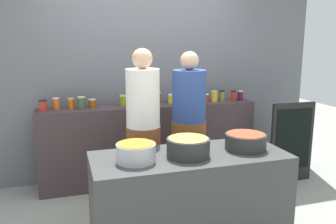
# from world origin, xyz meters

# --- Properties ---
(ground) EXTENTS (12.00, 12.00, 0.00)m
(ground) POSITION_xyz_m (0.00, 0.00, 0.00)
(ground) COLOR gray
(storefront_wall) EXTENTS (4.80, 0.12, 3.00)m
(storefront_wall) POSITION_xyz_m (0.00, 1.45, 1.50)
(storefront_wall) COLOR slate
(storefront_wall) RESTS_ON ground
(display_shelf) EXTENTS (2.70, 0.36, 0.99)m
(display_shelf) POSITION_xyz_m (0.00, 1.10, 0.49)
(display_shelf) COLOR #3E3134
(display_shelf) RESTS_ON ground
(prep_table) EXTENTS (1.70, 0.70, 0.80)m
(prep_table) POSITION_xyz_m (0.00, -0.30, 0.40)
(prep_table) COLOR #3A3A39
(prep_table) RESTS_ON ground
(preserve_jar_0) EXTENTS (0.09, 0.09, 0.12)m
(preserve_jar_0) POSITION_xyz_m (-1.25, 1.11, 1.05)
(preserve_jar_0) COLOR red
(preserve_jar_0) RESTS_ON display_shelf
(preserve_jar_1) EXTENTS (0.08, 0.08, 0.13)m
(preserve_jar_1) POSITION_xyz_m (-1.10, 1.16, 1.06)
(preserve_jar_1) COLOR #D55C1C
(preserve_jar_1) RESTS_ON display_shelf
(preserve_jar_2) EXTENTS (0.08, 0.08, 0.13)m
(preserve_jar_2) POSITION_xyz_m (-0.94, 1.14, 1.05)
(preserve_jar_2) COLOR #D05D13
(preserve_jar_2) RESTS_ON display_shelf
(preserve_jar_3) EXTENTS (0.09, 0.09, 0.15)m
(preserve_jar_3) POSITION_xyz_m (-0.82, 1.08, 1.06)
(preserve_jar_3) COLOR #3B5137
(preserve_jar_3) RESTS_ON display_shelf
(preserve_jar_4) EXTENTS (0.09, 0.09, 0.10)m
(preserve_jar_4) POSITION_xyz_m (-0.69, 1.16, 1.04)
(preserve_jar_4) COLOR #8F500B
(preserve_jar_4) RESTS_ON display_shelf
(preserve_jar_5) EXTENTS (0.08, 0.08, 0.13)m
(preserve_jar_5) POSITION_xyz_m (-0.32, 1.17, 1.05)
(preserve_jar_5) COLOR olive
(preserve_jar_5) RESTS_ON display_shelf
(preserve_jar_6) EXTENTS (0.09, 0.09, 0.12)m
(preserve_jar_6) POSITION_xyz_m (-0.07, 1.15, 1.05)
(preserve_jar_6) COLOR #A93023
(preserve_jar_6) RESTS_ON display_shelf
(preserve_jar_7) EXTENTS (0.09, 0.09, 0.15)m
(preserve_jar_7) POSITION_xyz_m (0.11, 1.17, 1.06)
(preserve_jar_7) COLOR brown
(preserve_jar_7) RESTS_ON display_shelf
(preserve_jar_8) EXTENTS (0.09, 0.09, 0.12)m
(preserve_jar_8) POSITION_xyz_m (0.29, 1.14, 1.05)
(preserve_jar_8) COLOR gold
(preserve_jar_8) RESTS_ON display_shelf
(preserve_jar_9) EXTENTS (0.08, 0.08, 0.15)m
(preserve_jar_9) POSITION_xyz_m (0.43, 1.06, 1.06)
(preserve_jar_9) COLOR olive
(preserve_jar_9) RESTS_ON display_shelf
(preserve_jar_10) EXTENTS (0.09, 0.09, 0.11)m
(preserve_jar_10) POSITION_xyz_m (0.63, 1.16, 1.05)
(preserve_jar_10) COLOR #5F841A
(preserve_jar_10) RESTS_ON display_shelf
(preserve_jar_11) EXTENTS (0.08, 0.08, 0.11)m
(preserve_jar_11) POSITION_xyz_m (0.75, 1.12, 1.04)
(preserve_jar_11) COLOR brown
(preserve_jar_11) RESTS_ON display_shelf
(preserve_jar_12) EXTENTS (0.09, 0.09, 0.14)m
(preserve_jar_12) POSITION_xyz_m (0.86, 1.10, 1.06)
(preserve_jar_12) COLOR gold
(preserve_jar_12) RESTS_ON display_shelf
(preserve_jar_13) EXTENTS (0.07, 0.07, 0.14)m
(preserve_jar_13) POSITION_xyz_m (0.98, 1.12, 1.06)
(preserve_jar_13) COLOR olive
(preserve_jar_13) RESTS_ON display_shelf
(preserve_jar_14) EXTENTS (0.07, 0.07, 0.13)m
(preserve_jar_14) POSITION_xyz_m (1.12, 1.07, 1.06)
(preserve_jar_14) COLOR #B42716
(preserve_jar_14) RESTS_ON display_shelf
(preserve_jar_15) EXTENTS (0.08, 0.08, 0.13)m
(preserve_jar_15) POSITION_xyz_m (1.22, 1.08, 1.05)
(preserve_jar_15) COLOR #4A1347
(preserve_jar_15) RESTS_ON display_shelf
(cooking_pot_left) EXTENTS (0.32, 0.32, 0.16)m
(cooking_pot_left) POSITION_xyz_m (-0.48, -0.34, 0.88)
(cooking_pot_left) COLOR #B7B7BC
(cooking_pot_left) RESTS_ON prep_table
(cooking_pot_center) EXTENTS (0.37, 0.37, 0.16)m
(cooking_pot_center) POSITION_xyz_m (-0.03, -0.34, 0.88)
(cooking_pot_center) COLOR #2D2D2D
(cooking_pot_center) RESTS_ON prep_table
(cooking_pot_right) EXTENTS (0.37, 0.37, 0.15)m
(cooking_pot_right) POSITION_xyz_m (0.53, -0.31, 0.88)
(cooking_pot_right) COLOR #2D2D2D
(cooking_pot_right) RESTS_ON prep_table
(cook_with_tongs) EXTENTS (0.34, 0.34, 1.70)m
(cook_with_tongs) POSITION_xyz_m (-0.28, 0.29, 0.77)
(cook_with_tongs) COLOR brown
(cook_with_tongs) RESTS_ON ground
(cook_in_cap) EXTENTS (0.38, 0.38, 1.66)m
(cook_in_cap) POSITION_xyz_m (0.28, 0.48, 0.75)
(cook_in_cap) COLOR brown
(cook_in_cap) RESTS_ON ground
(chalkboard_sign) EXTENTS (0.59, 0.05, 1.02)m
(chalkboard_sign) POSITION_xyz_m (1.69, 0.56, 0.52)
(chalkboard_sign) COLOR black
(chalkboard_sign) RESTS_ON ground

